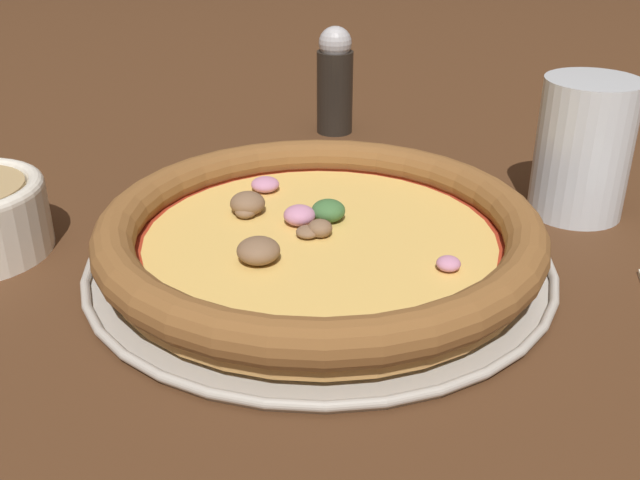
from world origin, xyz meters
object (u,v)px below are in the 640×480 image
(pizza_tray, at_px, (320,260))
(drinking_cup, at_px, (583,148))
(pizza, at_px, (320,233))
(pepper_shaker, at_px, (335,81))

(pizza_tray, bearing_deg, drinking_cup, 101.66)
(pizza_tray, height_order, pizza, pizza)
(pizza, bearing_deg, pizza_tray, 50.75)
(pizza_tray, distance_m, pepper_shaker, 0.33)
(pizza_tray, xyz_separation_m, pizza, (-0.00, -0.00, 0.02))
(pizza, relative_size, drinking_cup, 2.82)
(pizza_tray, bearing_deg, pepper_shaker, 164.83)
(drinking_cup, bearing_deg, pizza_tray, -78.34)
(pizza, height_order, drinking_cup, drinking_cup)
(pizza_tray, relative_size, pepper_shaker, 2.98)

